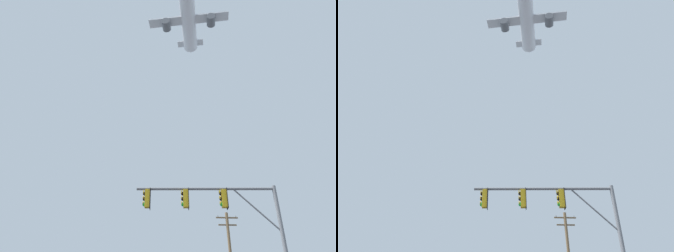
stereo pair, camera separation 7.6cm
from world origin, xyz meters
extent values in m
cylinder|color=slate|center=(2.70, 8.26, 6.37)|extent=(7.11, 0.65, 0.15)
cylinder|color=slate|center=(5.19, 8.08, 5.30)|extent=(2.19, 0.23, 2.19)
cube|color=gold|center=(-0.28, 8.47, 5.84)|extent=(0.28, 0.34, 0.90)
cylinder|color=gold|center=(-0.28, 8.47, 6.35)|extent=(0.05, 0.05, 0.12)
cube|color=black|center=(-0.14, 8.46, 5.84)|extent=(0.06, 0.46, 1.04)
sphere|color=black|center=(-0.42, 8.48, 6.11)|extent=(0.20, 0.20, 0.20)
cylinder|color=gold|center=(-0.49, 8.48, 6.17)|extent=(0.05, 0.21, 0.21)
sphere|color=black|center=(-0.42, 8.48, 5.83)|extent=(0.20, 0.20, 0.20)
cylinder|color=gold|center=(-0.49, 8.48, 5.89)|extent=(0.05, 0.21, 0.21)
sphere|color=green|center=(-0.42, 8.48, 5.55)|extent=(0.20, 0.20, 0.20)
cylinder|color=gold|center=(-0.49, 8.48, 5.61)|extent=(0.05, 0.21, 0.21)
cube|color=gold|center=(1.67, 8.33, 5.84)|extent=(0.28, 0.34, 0.90)
cylinder|color=gold|center=(1.67, 8.33, 6.35)|extent=(0.05, 0.05, 0.12)
cube|color=black|center=(1.81, 8.32, 5.84)|extent=(0.06, 0.46, 1.04)
sphere|color=black|center=(1.53, 8.34, 6.11)|extent=(0.20, 0.20, 0.20)
cylinder|color=gold|center=(1.46, 8.34, 6.17)|extent=(0.05, 0.21, 0.21)
sphere|color=black|center=(1.53, 8.34, 5.83)|extent=(0.20, 0.20, 0.20)
cylinder|color=gold|center=(1.46, 8.34, 5.89)|extent=(0.05, 0.21, 0.21)
sphere|color=green|center=(1.53, 8.34, 5.55)|extent=(0.20, 0.20, 0.20)
cylinder|color=gold|center=(1.46, 8.34, 5.61)|extent=(0.05, 0.21, 0.21)
cube|color=gold|center=(3.63, 8.19, 5.84)|extent=(0.28, 0.34, 0.90)
cylinder|color=gold|center=(3.63, 8.19, 6.35)|extent=(0.05, 0.05, 0.12)
cube|color=black|center=(3.76, 8.18, 5.84)|extent=(0.06, 0.46, 1.04)
sphere|color=black|center=(3.48, 8.20, 6.11)|extent=(0.20, 0.20, 0.20)
cylinder|color=gold|center=(3.42, 8.21, 6.17)|extent=(0.05, 0.21, 0.21)
sphere|color=black|center=(3.48, 8.20, 5.83)|extent=(0.20, 0.20, 0.20)
cylinder|color=gold|center=(3.42, 8.21, 5.89)|extent=(0.05, 0.21, 0.21)
sphere|color=green|center=(3.48, 8.20, 5.55)|extent=(0.20, 0.20, 0.20)
cylinder|color=gold|center=(3.42, 8.21, 5.61)|extent=(0.05, 0.21, 0.21)
cube|color=brown|center=(7.63, 23.10, 8.56)|extent=(2.20, 0.12, 0.12)
cube|color=brown|center=(7.63, 23.10, 7.86)|extent=(1.80, 0.12, 0.12)
cylinder|color=gray|center=(6.73, 23.10, 8.68)|extent=(0.10, 0.10, 0.18)
cylinder|color=gray|center=(8.53, 23.10, 8.68)|extent=(0.10, 0.10, 0.18)
cylinder|color=white|center=(6.46, 32.94, 50.72)|extent=(6.23, 17.14, 3.00)
cone|color=white|center=(8.27, 42.04, 50.72)|extent=(2.87, 2.34, 2.55)
cube|color=silver|center=(6.55, 33.40, 50.27)|extent=(16.04, 5.13, 0.34)
cylinder|color=#595B60|center=(10.93, 32.53, 49.37)|extent=(2.09, 2.54, 1.69)
cylinder|color=#595B60|center=(2.17, 34.27, 49.37)|extent=(2.09, 2.54, 1.69)
cube|color=navy|center=(7.88, 40.11, 52.41)|extent=(0.73, 2.62, 3.56)
cube|color=silver|center=(7.92, 40.30, 51.00)|extent=(5.85, 2.75, 0.19)
camera|label=1|loc=(-0.23, -6.43, 1.29)|focal=31.69mm
camera|label=2|loc=(-0.15, -6.44, 1.29)|focal=31.69mm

